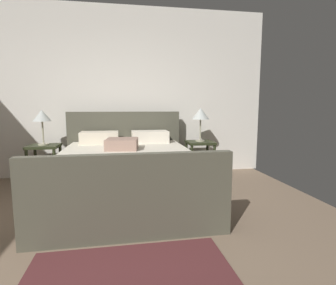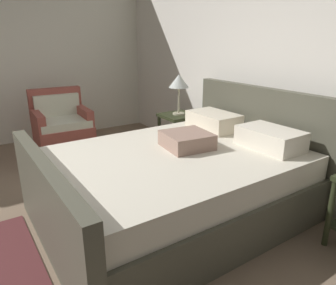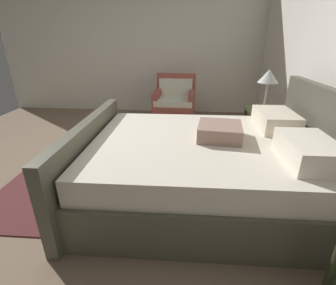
% 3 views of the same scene
% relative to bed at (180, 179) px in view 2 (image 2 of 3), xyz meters
% --- Properties ---
extents(ground_plane, '(5.55, 5.38, 0.02)m').
position_rel_bed_xyz_m(ground_plane, '(-0.37, -1.43, -0.35)').
color(ground_plane, '#806954').
extents(wall_back, '(5.67, 0.12, 2.84)m').
position_rel_bed_xyz_m(wall_back, '(-0.37, 1.32, 1.08)').
color(wall_back, white).
rests_on(wall_back, ground).
extents(bed, '(1.86, 2.35, 1.10)m').
position_rel_bed_xyz_m(bed, '(0.00, 0.00, 0.00)').
color(bed, '#525042').
rests_on(bed, ground).
extents(nightstand_left, '(0.44, 0.44, 0.60)m').
position_rel_bed_xyz_m(nightstand_left, '(-1.23, 0.85, 0.06)').
color(nightstand_left, '#2A301B').
rests_on(nightstand_left, ground).
extents(table_lamp_left, '(0.26, 0.26, 0.53)m').
position_rel_bed_xyz_m(table_lamp_left, '(-1.23, 0.85, 0.68)').
color(table_lamp_left, '#B7B293').
rests_on(table_lamp_left, nightstand_left).
extents(armchair, '(0.76, 0.75, 0.90)m').
position_rel_bed_xyz_m(armchair, '(-2.24, -0.44, 0.01)').
color(armchair, '#9E4B40').
rests_on(armchair, ground).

